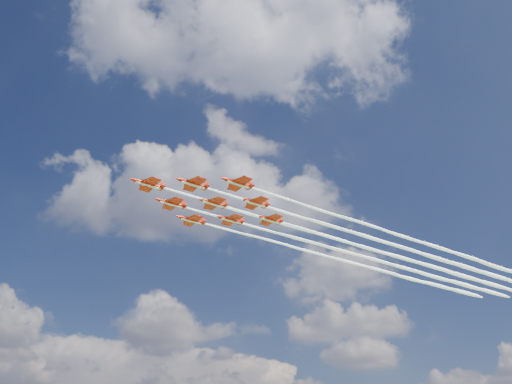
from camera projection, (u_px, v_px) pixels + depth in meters
jet_lead at (365, 247)px, 161.46m from camera, size 127.97×91.67×2.36m
jet_row2_port at (400, 247)px, 161.28m from camera, size 127.97×91.67×2.36m
jet_row2_starb at (372, 259)px, 170.64m from camera, size 127.97×91.67×2.36m
jet_row3_port at (435, 247)px, 161.10m from camera, size 127.97×91.67×2.36m
jet_row3_centre at (405, 259)px, 170.46m from camera, size 127.97×91.67×2.36m
jet_row3_starb at (377, 270)px, 179.82m from camera, size 127.97×91.67×2.36m
jet_row4_port at (438, 259)px, 170.28m from camera, size 127.97×91.67×2.36m
jet_row4_starb at (409, 269)px, 179.64m from camera, size 127.97×91.67×2.36m
jet_tail at (440, 269)px, 179.46m from camera, size 127.97×91.67×2.36m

